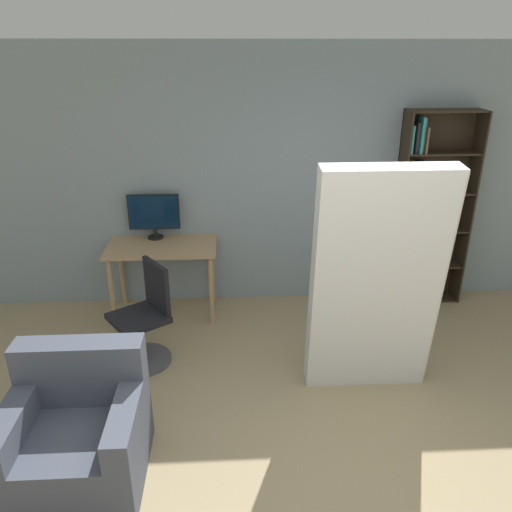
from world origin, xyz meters
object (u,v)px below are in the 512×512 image
at_px(office_chair, 145,324).
at_px(armchair, 78,432).
at_px(monitor, 154,214).
at_px(mattress_near, 377,284).
at_px(bookshelf, 422,215).

relative_size(office_chair, armchair, 1.08).
bearing_deg(monitor, mattress_near, -39.60).
height_order(monitor, armchair, monitor).
distance_m(monitor, bookshelf, 2.82).
bearing_deg(monitor, bookshelf, -0.16).
xyz_separation_m(monitor, mattress_near, (1.89, -1.57, -0.09)).
bearing_deg(mattress_near, monitor, 140.40).
xyz_separation_m(office_chair, bookshelf, (2.81, 1.06, 0.61)).
xyz_separation_m(bookshelf, mattress_near, (-0.93, -1.56, -0.03)).
height_order(office_chair, mattress_near, mattress_near).
distance_m(bookshelf, armchair, 3.91).
bearing_deg(office_chair, mattress_near, -14.75).
xyz_separation_m(monitor, armchair, (-0.24, -2.35, -0.72)).
bearing_deg(mattress_near, office_chair, 165.25).
relative_size(bookshelf, armchair, 2.43).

